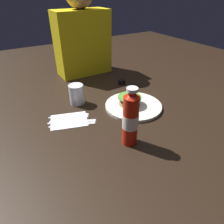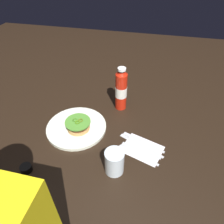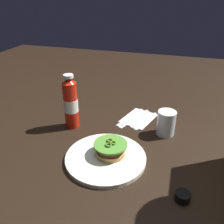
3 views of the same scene
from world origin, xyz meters
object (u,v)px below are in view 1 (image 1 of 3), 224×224
(ketchup_bottle, at_px, (131,119))
(condiment_cup, at_px, (122,82))
(butter_knife, at_px, (75,121))
(napkin, at_px, (69,120))
(water_glass, at_px, (77,94))
(dinner_plate, at_px, (133,106))
(burger_sandwich, at_px, (130,100))
(spoon_utensil, at_px, (75,115))
(steak_knife, at_px, (75,124))
(diner_person, at_px, (82,35))
(fork_utensil, at_px, (73,118))

(ketchup_bottle, height_order, condiment_cup, ketchup_bottle)
(ketchup_bottle, height_order, butter_knife, ketchup_bottle)
(ketchup_bottle, distance_m, napkin, 0.33)
(ketchup_bottle, height_order, water_glass, ketchup_bottle)
(condiment_cup, relative_size, napkin, 0.27)
(water_glass, bearing_deg, ketchup_bottle, -82.29)
(dinner_plate, bearing_deg, ketchup_bottle, -129.87)
(burger_sandwich, height_order, spoon_utensil, burger_sandwich)
(ketchup_bottle, distance_m, condiment_cup, 0.58)
(ketchup_bottle, xyz_separation_m, steak_knife, (-0.14, 0.23, -0.11))
(steak_knife, bearing_deg, burger_sandwich, 0.14)
(burger_sandwich, xyz_separation_m, butter_knife, (-0.30, 0.02, -0.03))
(ketchup_bottle, distance_m, steak_knife, 0.29)
(water_glass, height_order, diner_person, diner_person)
(steak_knife, bearing_deg, fork_utensil, 80.70)
(napkin, distance_m, butter_knife, 0.03)
(steak_knife, xyz_separation_m, butter_knife, (0.01, 0.02, 0.00))
(ketchup_bottle, xyz_separation_m, butter_knife, (-0.13, 0.25, -0.11))
(dinner_plate, bearing_deg, spoon_utensil, 164.32)
(burger_sandwich, distance_m, butter_knife, 0.30)
(condiment_cup, bearing_deg, water_glass, -166.48)
(spoon_utensil, height_order, diner_person, diner_person)
(spoon_utensil, relative_size, diner_person, 0.31)
(condiment_cup, distance_m, butter_knife, 0.49)
(water_glass, distance_m, fork_utensil, 0.15)
(dinner_plate, distance_m, steak_knife, 0.32)
(steak_knife, bearing_deg, diner_person, 61.42)
(ketchup_bottle, xyz_separation_m, spoon_utensil, (-0.11, 0.30, -0.11))
(dinner_plate, height_order, fork_utensil, dinner_plate)
(ketchup_bottle, bearing_deg, napkin, 119.42)
(fork_utensil, bearing_deg, ketchup_bottle, -64.76)
(steak_knife, bearing_deg, spoon_utensil, 69.79)
(burger_sandwich, relative_size, napkin, 0.72)
(fork_utensil, relative_size, diner_person, 0.31)
(water_glass, relative_size, diner_person, 0.18)
(butter_knife, xyz_separation_m, diner_person, (0.30, 0.55, 0.26))
(ketchup_bottle, height_order, fork_utensil, ketchup_bottle)
(burger_sandwich, height_order, diner_person, diner_person)
(burger_sandwich, relative_size, water_glass, 1.14)
(dinner_plate, relative_size, ketchup_bottle, 1.21)
(steak_knife, height_order, diner_person, diner_person)
(napkin, relative_size, steak_knife, 0.84)
(dinner_plate, xyz_separation_m, ketchup_bottle, (-0.18, -0.22, 0.11))
(burger_sandwich, relative_size, butter_knife, 0.58)
(dinner_plate, xyz_separation_m, fork_utensil, (-0.31, 0.07, -0.00))
(condiment_cup, height_order, napkin, condiment_cup)
(condiment_cup, distance_m, diner_person, 0.42)
(ketchup_bottle, distance_m, diner_person, 0.83)
(water_glass, relative_size, condiment_cup, 2.34)
(ketchup_bottle, bearing_deg, steak_knife, 121.76)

